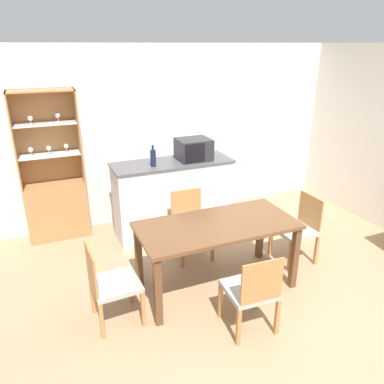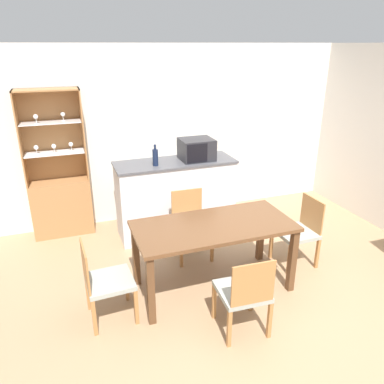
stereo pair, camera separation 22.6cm
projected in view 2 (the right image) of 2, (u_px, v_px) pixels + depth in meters
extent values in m
plane|color=#A37F5B|center=(261.00, 308.00, 3.86)|extent=(18.00, 18.00, 0.00)
cube|color=silver|center=(181.00, 133.00, 5.69)|extent=(6.80, 0.06, 2.55)
cube|color=silver|center=(176.00, 198.00, 5.25)|extent=(1.61, 0.55, 1.03)
cube|color=#4C4C51|center=(175.00, 162.00, 5.06)|extent=(1.64, 0.58, 0.03)
cube|color=#A37042|center=(62.00, 207.00, 5.27)|extent=(0.80, 0.34, 0.78)
cube|color=#A37042|center=(52.00, 135.00, 5.03)|extent=(0.80, 0.02, 1.23)
cube|color=#A37042|center=(20.00, 140.00, 4.77)|extent=(0.02, 0.34, 1.23)
cube|color=#A37042|center=(83.00, 135.00, 5.02)|extent=(0.02, 0.34, 1.23)
cube|color=#A37042|center=(46.00, 90.00, 4.67)|extent=(0.80, 0.34, 0.02)
cube|color=white|center=(55.00, 153.00, 4.97)|extent=(0.76, 0.29, 0.01)
cube|color=white|center=(50.00, 122.00, 4.82)|extent=(0.76, 0.29, 0.01)
cylinder|color=white|center=(37.00, 154.00, 4.91)|extent=(0.04, 0.04, 0.01)
cylinder|color=white|center=(37.00, 151.00, 4.90)|extent=(0.01, 0.01, 0.06)
sphere|color=white|center=(36.00, 147.00, 4.88)|extent=(0.06, 0.06, 0.06)
cylinder|color=white|center=(37.00, 123.00, 4.73)|extent=(0.04, 0.04, 0.01)
cylinder|color=white|center=(36.00, 121.00, 4.72)|extent=(0.01, 0.01, 0.06)
sphere|color=white|center=(36.00, 117.00, 4.70)|extent=(0.06, 0.06, 0.06)
cylinder|color=white|center=(55.00, 152.00, 4.97)|extent=(0.04, 0.04, 0.01)
cylinder|color=white|center=(54.00, 150.00, 4.96)|extent=(0.01, 0.01, 0.06)
sphere|color=white|center=(54.00, 146.00, 4.94)|extent=(0.06, 0.06, 0.06)
cylinder|color=white|center=(64.00, 120.00, 4.91)|extent=(0.04, 0.04, 0.01)
cylinder|color=white|center=(63.00, 118.00, 4.89)|extent=(0.01, 0.01, 0.06)
sphere|color=white|center=(63.00, 114.00, 4.88)|extent=(0.06, 0.06, 0.06)
cylinder|color=white|center=(72.00, 150.00, 5.06)|extent=(0.04, 0.04, 0.01)
cylinder|color=white|center=(71.00, 148.00, 5.05)|extent=(0.01, 0.01, 0.06)
sphere|color=white|center=(71.00, 144.00, 5.03)|extent=(0.06, 0.06, 0.06)
cube|color=brown|center=(214.00, 226.00, 3.93)|extent=(1.68, 0.80, 0.04)
cube|color=brown|center=(151.00, 291.00, 3.53)|extent=(0.07, 0.07, 0.74)
cube|color=brown|center=(292.00, 261.00, 4.02)|extent=(0.07, 0.07, 0.74)
cube|color=brown|center=(136.00, 255.00, 4.12)|extent=(0.07, 0.07, 0.74)
cube|color=brown|center=(261.00, 233.00, 4.61)|extent=(0.07, 0.07, 0.74)
cube|color=#999E93|center=(110.00, 281.00, 3.59)|extent=(0.46, 0.46, 0.05)
cube|color=#A8703D|center=(85.00, 266.00, 3.44)|extent=(0.04, 0.40, 0.40)
cube|color=#A8703D|center=(127.00, 284.00, 3.91)|extent=(0.04, 0.04, 0.39)
cube|color=#A8703D|center=(136.00, 307.00, 3.58)|extent=(0.04, 0.04, 0.39)
cube|color=#A8703D|center=(88.00, 293.00, 3.77)|extent=(0.04, 0.04, 0.39)
cube|color=#A8703D|center=(94.00, 318.00, 3.43)|extent=(0.04, 0.04, 0.39)
cube|color=#999E93|center=(242.00, 291.00, 3.45)|extent=(0.46, 0.46, 0.05)
cube|color=#A8703D|center=(253.00, 284.00, 3.18)|extent=(0.40, 0.04, 0.40)
cube|color=#A8703D|center=(214.00, 301.00, 3.65)|extent=(0.04, 0.04, 0.39)
cube|color=#A8703D|center=(251.00, 294.00, 3.76)|extent=(0.04, 0.04, 0.39)
cube|color=#A8703D|center=(229.00, 329.00, 3.30)|extent=(0.04, 0.04, 0.39)
cube|color=#A8703D|center=(270.00, 320.00, 3.41)|extent=(0.04, 0.04, 0.39)
cube|color=#999E93|center=(295.00, 233.00, 4.51)|extent=(0.44, 0.44, 0.05)
cube|color=#A8703D|center=(312.00, 214.00, 4.50)|extent=(0.02, 0.40, 0.40)
cube|color=#A8703D|center=(289.00, 260.00, 4.36)|extent=(0.04, 0.04, 0.39)
cube|color=#A8703D|center=(271.00, 244.00, 4.70)|extent=(0.04, 0.04, 0.39)
cube|color=#A8703D|center=(317.00, 254.00, 4.48)|extent=(0.04, 0.04, 0.39)
cube|color=#A8703D|center=(298.00, 239.00, 4.83)|extent=(0.04, 0.04, 0.39)
cube|color=#999E93|center=(192.00, 227.00, 4.66)|extent=(0.45, 0.45, 0.05)
cube|color=#A8703D|center=(187.00, 204.00, 4.76)|extent=(0.40, 0.03, 0.40)
cube|color=#A8703D|center=(212.00, 247.00, 4.62)|extent=(0.04, 0.04, 0.39)
cube|color=#A8703D|center=(181.00, 253.00, 4.50)|extent=(0.04, 0.04, 0.39)
cube|color=#A8703D|center=(201.00, 233.00, 4.97)|extent=(0.04, 0.04, 0.39)
cube|color=#A8703D|center=(173.00, 238.00, 4.85)|extent=(0.04, 0.04, 0.39)
cube|color=#232328|center=(197.00, 149.00, 5.08)|extent=(0.44, 0.38, 0.29)
cube|color=black|center=(197.00, 153.00, 4.89)|extent=(0.28, 0.01, 0.25)
cylinder|color=#141E38|center=(155.00, 158.00, 4.84)|extent=(0.07, 0.07, 0.22)
cylinder|color=#141E38|center=(155.00, 147.00, 4.79)|extent=(0.03, 0.03, 0.06)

